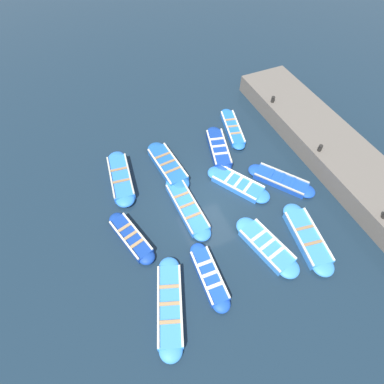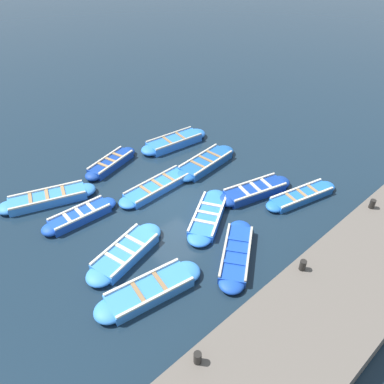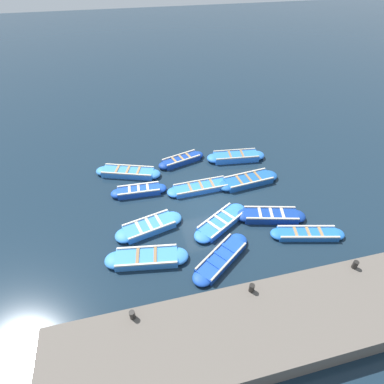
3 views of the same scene
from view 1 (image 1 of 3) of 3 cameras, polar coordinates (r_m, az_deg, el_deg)
ground_plane at (r=14.58m, az=3.07°, el=-1.89°), size 120.00×120.00×0.00m
boat_broadside at (r=13.61m, az=-11.52°, el=-8.46°), size 1.56×3.22×0.41m
boat_alongside at (r=14.21m, az=-0.94°, el=-2.86°), size 1.04×3.99×0.36m
boat_drifting at (r=16.70m, az=5.07°, el=8.23°), size 1.70×3.64×0.44m
boat_inner_gap at (r=15.86m, az=-4.66°, el=5.12°), size 1.34×3.84×0.43m
boat_tucked at (r=15.66m, az=-13.41°, el=2.68°), size 1.35×3.86×0.46m
boat_bow_out at (r=12.63m, az=3.30°, el=-15.65°), size 0.88×3.13×0.40m
boat_centre at (r=14.27m, az=21.08°, el=-8.08°), size 1.51×3.80×0.42m
boat_mid_row at (r=12.26m, az=-4.23°, el=-20.70°), size 2.13×4.01×0.42m
boat_end_of_row at (r=15.20m, az=8.73°, el=1.51°), size 2.58×3.43×0.36m
boat_near_quay at (r=15.82m, az=16.56°, el=2.12°), size 2.75×3.35×0.37m
boat_far_corner at (r=18.08m, az=7.70°, el=11.94°), size 1.53×3.63×0.35m
boat_outer_left at (r=13.54m, az=14.00°, el=-9.98°), size 1.74×3.56×0.40m
quay_wall at (r=17.74m, az=25.45°, el=7.07°), size 3.12×14.88×1.04m
bollard_mid_north at (r=16.53m, az=23.22°, el=7.71°), size 0.20×0.20×0.35m
bollard_mid_south at (r=18.87m, az=15.16°, el=16.67°), size 0.20×0.20×0.35m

